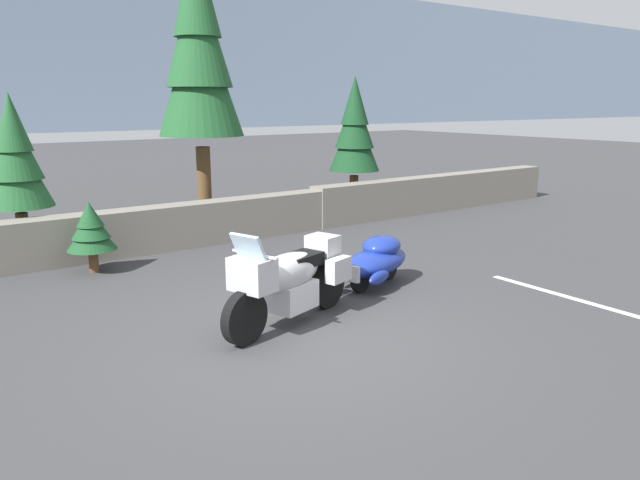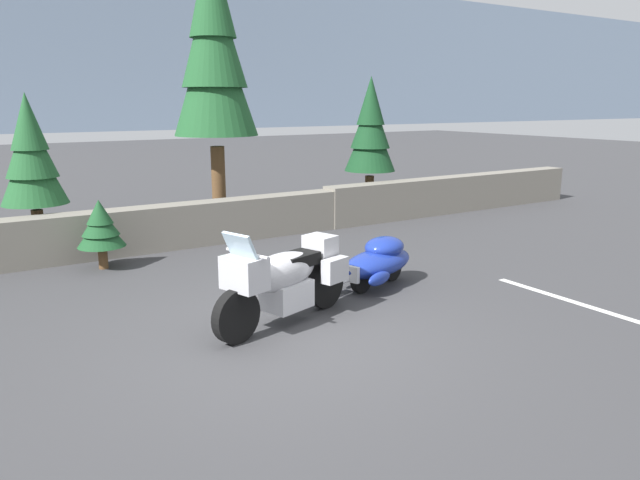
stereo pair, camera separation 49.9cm
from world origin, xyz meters
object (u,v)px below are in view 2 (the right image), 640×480
Objects in this scene: pine_tree_tall at (213,47)px; car_shaped_trailer at (378,261)px; pine_tree_secondary at (370,129)px; touring_motorcycle at (283,278)px; pine_tree_far_right at (31,155)px.

car_shaped_trailer is at bearing -88.09° from pine_tree_tall.
pine_tree_secondary is at bearing -11.41° from pine_tree_tall.
pine_tree_tall is (1.83, 6.37, 3.35)m from touring_motorcycle.
touring_motorcycle is 8.07m from pine_tree_secondary.
car_shaped_trailer is 0.35× the size of pine_tree_tall.
car_shaped_trailer is 0.64× the size of pine_tree_secondary.
car_shaped_trailer is 6.75m from pine_tree_tall.
pine_tree_secondary reaches higher than pine_tree_far_right.
pine_tree_far_right reaches higher than touring_motorcycle.
pine_tree_tall is (-0.19, 5.73, 3.56)m from car_shaped_trailer.
pine_tree_secondary is (5.60, 5.61, 1.53)m from touring_motorcycle.
pine_tree_tall reaches higher than car_shaped_trailer.
pine_tree_tall is 2.12× the size of pine_tree_far_right.
touring_motorcycle reaches higher than car_shaped_trailer.
pine_tree_secondary is (3.77, -0.76, -1.82)m from pine_tree_tall.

